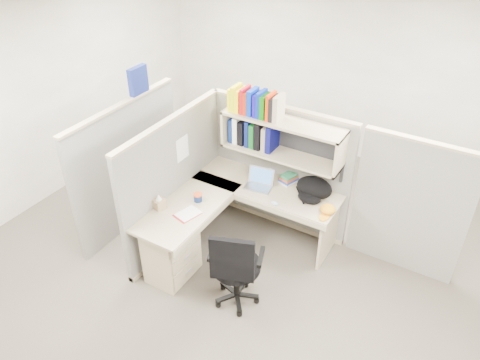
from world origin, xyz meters
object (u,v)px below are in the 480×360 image
Objects in this scene: laptop at (258,180)px; backpack at (312,190)px; snack_canister at (198,197)px; task_chair at (236,278)px; desk at (197,235)px.

backpack is at bearing 1.90° from laptop.
task_chair is at bearing -32.22° from snack_canister.
backpack reaches higher than laptop.
backpack is 1.27m from snack_canister.
snack_canister reaches higher than desk.
backpack reaches higher than desk.
snack_canister is at bearing 147.78° from task_chair.
laptop reaches higher than desk.
desk is 0.42m from snack_canister.
desk is 0.73m from task_chair.
task_chair is (0.67, -0.28, -0.07)m from desk.
laptop is 1.21m from task_chair.
backpack reaches higher than snack_canister.
laptop is (0.33, 0.79, 0.40)m from desk.
laptop reaches higher than snack_canister.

